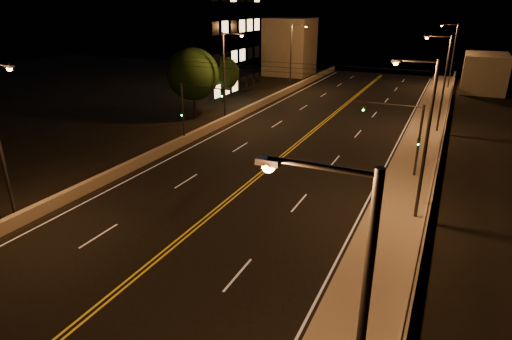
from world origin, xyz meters
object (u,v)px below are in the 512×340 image
at_px(streetlight_1, 423,133).
at_px(traffic_signal_right, 405,131).
at_px(streetlight_3, 452,52).
at_px(streetlight_4, 0,136).
at_px(tree_1, 222,73).
at_px(streetlight_5, 226,72).
at_px(streetlight_6, 293,53).
at_px(traffic_signal_left, 192,107).
at_px(streetlight_2, 442,79).
at_px(tree_0, 193,74).

xyz_separation_m(streetlight_1, traffic_signal_right, (-1.57, 7.07, -1.90)).
height_order(streetlight_3, traffic_signal_right, streetlight_3).
distance_m(streetlight_4, tree_1, 35.80).
relative_size(streetlight_1, streetlight_4, 1.00).
bearing_deg(streetlight_5, streetlight_4, -90.00).
height_order(streetlight_6, tree_1, streetlight_6).
distance_m(streetlight_4, traffic_signal_right, 26.65).
distance_m(streetlight_3, traffic_signal_right, 40.87).
bearing_deg(tree_1, traffic_signal_left, -69.27).
distance_m(streetlight_3, streetlight_6, 24.30).
bearing_deg(traffic_signal_left, streetlight_2, 34.21).
height_order(streetlight_4, streetlight_5, same).
bearing_deg(streetlight_6, traffic_signal_right, -55.92).
relative_size(streetlight_2, tree_1, 1.58).
bearing_deg(streetlight_5, traffic_signal_right, -23.79).
height_order(streetlight_4, traffic_signal_right, streetlight_4).
relative_size(streetlight_3, traffic_signal_left, 1.69).
distance_m(streetlight_2, streetlight_3, 26.99).
bearing_deg(streetlight_5, traffic_signal_left, -82.37).
height_order(streetlight_2, tree_1, streetlight_2).
bearing_deg(tree_0, traffic_signal_left, -58.22).
height_order(streetlight_2, traffic_signal_left, streetlight_2).
relative_size(streetlight_4, tree_1, 1.58).
xyz_separation_m(streetlight_5, tree_1, (-5.52, 8.93, -1.71)).
bearing_deg(tree_1, streetlight_3, 40.54).
distance_m(streetlight_4, streetlight_5, 26.40).
distance_m(streetlight_4, traffic_signal_left, 17.77).
bearing_deg(streetlight_2, traffic_signal_left, -145.79).
height_order(traffic_signal_right, traffic_signal_left, same).
bearing_deg(tree_0, traffic_signal_right, -20.38).
bearing_deg(traffic_signal_right, streetlight_3, 87.79).
relative_size(streetlight_1, streetlight_3, 1.00).
xyz_separation_m(streetlight_2, tree_0, (-25.89, -4.76, -0.56)).
relative_size(streetlight_3, traffic_signal_right, 1.69).
height_order(streetlight_1, tree_1, streetlight_1).
bearing_deg(streetlight_3, streetlight_4, -110.18).
bearing_deg(streetlight_1, streetlight_2, 90.00).
distance_m(streetlight_2, streetlight_5, 22.05).
bearing_deg(streetlight_3, tree_1, -139.46).
bearing_deg(streetlight_3, streetlight_2, -90.00).
bearing_deg(streetlight_2, tree_0, -169.59).
height_order(streetlight_3, streetlight_6, same).
relative_size(tree_0, tree_1, 1.30).
relative_size(streetlight_2, streetlight_6, 1.00).
relative_size(streetlight_1, tree_1, 1.58).
xyz_separation_m(traffic_signal_right, tree_0, (-24.32, 9.04, 1.34)).
relative_size(streetlight_5, streetlight_6, 1.00).
bearing_deg(traffic_signal_left, streetlight_1, -19.19).
distance_m(streetlight_2, traffic_signal_right, 14.02).
bearing_deg(streetlight_6, tree_0, -102.25).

